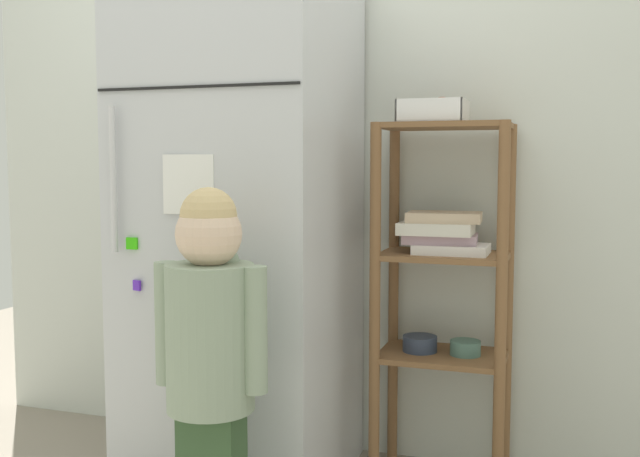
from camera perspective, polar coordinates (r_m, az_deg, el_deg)
kitchen_wall_back at (r=2.76m, az=-0.92°, el=5.85°), size 2.76×0.03×2.23m
refrigerator at (r=2.49m, az=-6.01°, el=0.14°), size 0.67×0.68×1.73m
child_standing at (r=2.01m, az=-8.49°, el=-8.27°), size 0.33×0.24×1.01m
pantry_shelf_unit at (r=2.48m, az=9.51°, el=-3.04°), size 0.44×0.31×1.21m
fruit_bin at (r=2.45m, az=9.07°, el=8.94°), size 0.21×0.18×0.08m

